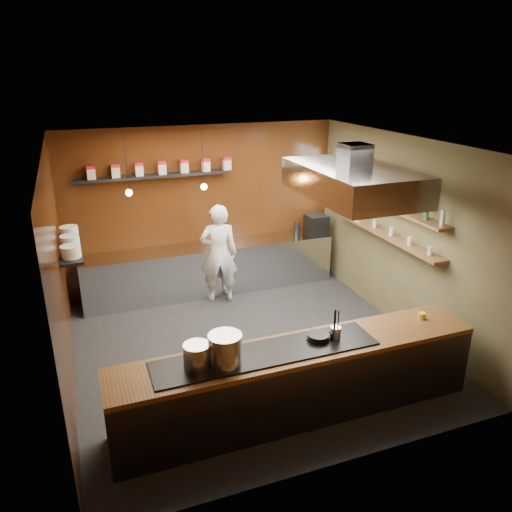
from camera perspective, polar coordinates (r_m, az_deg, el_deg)
name	(u,v)px	position (r m, az deg, el deg)	size (l,w,h in m)	color
floor	(252,348)	(7.57, -0.50, -10.45)	(5.00, 5.00, 0.00)	black
back_wall	(204,209)	(9.19, -5.91, 5.38)	(5.00, 5.00, 0.00)	#39150A
left_wall	(60,279)	(6.56, -21.54, -2.49)	(5.00, 5.00, 0.00)	#39150A
right_wall	(402,234)	(8.07, 16.40, 2.42)	(5.00, 5.00, 0.00)	brown
ceiling	(251,144)	(6.54, -0.58, 12.63)	(5.00, 5.00, 0.00)	silver
window_pane	(346,186)	(9.30, 10.21, 7.88)	(1.00, 1.00, 0.00)	white
prep_counter	(211,268)	(9.23, -5.14, -1.43)	(4.60, 0.65, 0.90)	silver
pass_counter	(298,381)	(6.08, 4.80, -14.01)	(4.40, 0.72, 0.94)	#38383D
tin_shelf	(154,176)	(8.72, -11.63, 8.95)	(2.60, 0.26, 0.04)	black
plate_shelf	(71,248)	(7.47, -20.41, 0.88)	(0.30, 1.40, 0.04)	black
bottle_shelf_upper	(385,204)	(8.09, 14.54, 5.76)	(0.26, 2.80, 0.04)	brown
bottle_shelf_lower	(382,233)	(8.22, 14.24, 2.60)	(0.26, 2.80, 0.04)	brown
extractor_hood	(353,181)	(6.83, 11.03, 8.39)	(1.20, 2.00, 0.72)	#38383D
pendant_left	(129,190)	(8.03, -14.35, 7.36)	(0.10, 0.10, 0.95)	black
pendant_right	(204,184)	(8.23, -5.98, 8.23)	(0.10, 0.10, 0.95)	black
storage_tins	(162,168)	(8.72, -10.71, 9.89)	(2.43, 0.13, 0.22)	beige
plate_stacks	(70,241)	(7.44, -20.51, 1.61)	(0.26, 1.16, 0.16)	silver
bottles	(386,195)	(8.06, 14.63, 6.72)	(0.06, 2.66, 0.24)	silver
wine_glasses	(383,228)	(8.20, 14.30, 3.17)	(0.07, 2.37, 0.13)	silver
stockpot_large	(225,350)	(5.40, -3.53, -10.64)	(0.36, 0.36, 0.35)	#B5B7BC
stockpot_small	(197,356)	(5.41, -6.77, -11.26)	(0.29, 0.29, 0.27)	#BBBEC2
utensil_crock	(335,333)	(5.96, 9.07, -8.70)	(0.12, 0.12, 0.16)	#B1B4B9
frying_pan	(319,337)	(5.96, 7.16, -9.14)	(0.44, 0.27, 0.07)	black
butter_jar	(422,316)	(6.74, 18.43, -6.49)	(0.09, 0.09, 0.08)	yellow
espresso_machine	(316,225)	(9.68, 6.92, 3.59)	(0.37, 0.36, 0.37)	black
chef	(219,254)	(8.70, -4.26, 0.26)	(0.64, 0.42, 1.77)	white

